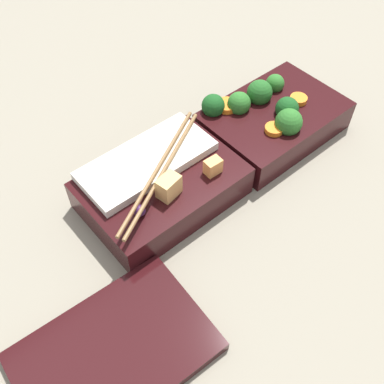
{
  "coord_description": "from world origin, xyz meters",
  "views": [
    {
      "loc": [
        0.31,
        0.31,
        0.48
      ],
      "look_at": [
        0.08,
        0.04,
        0.05
      ],
      "focal_mm": 42.0,
      "sensor_mm": 36.0,
      "label": 1
    }
  ],
  "objects": [
    {
      "name": "bento_lid",
      "position": [
        0.26,
        0.13,
        0.01
      ],
      "size": [
        0.21,
        0.15,
        0.01
      ],
      "primitive_type": "cube",
      "rotation": [
        0.0,
        0.0,
        -0.06
      ],
      "color": "black",
      "rests_on": "ground_plane"
    },
    {
      "name": "bento_tray_vegetable",
      "position": [
        -0.11,
        -0.0,
        0.03
      ],
      "size": [
        0.2,
        0.14,
        0.08
      ],
      "color": "black",
      "rests_on": "ground_plane"
    },
    {
      "name": "bento_tray_rice",
      "position": [
        0.1,
        -0.01,
        0.03
      ],
      "size": [
        0.2,
        0.14,
        0.07
      ],
      "color": "black",
      "rests_on": "ground_plane"
    },
    {
      "name": "ground_plane",
      "position": [
        0.0,
        0.0,
        0.0
      ],
      "size": [
        3.0,
        3.0,
        0.0
      ],
      "primitive_type": "plane",
      "color": "gray"
    }
  ]
}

